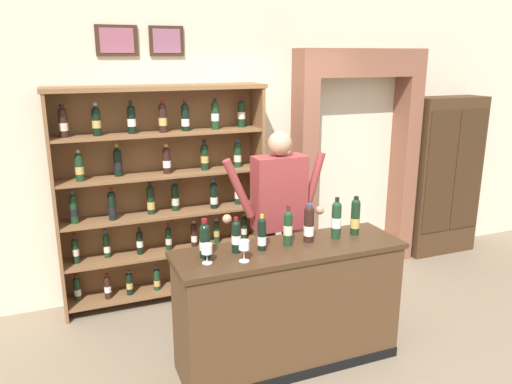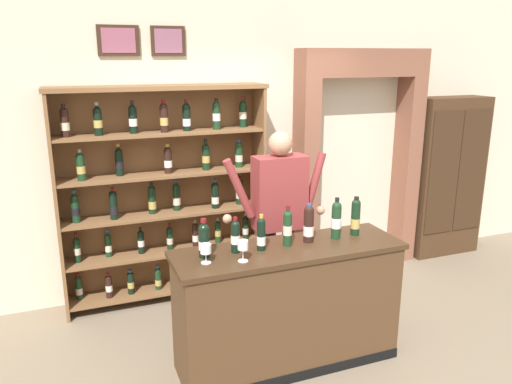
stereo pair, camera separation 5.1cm
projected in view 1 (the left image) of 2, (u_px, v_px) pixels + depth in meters
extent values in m
cube|color=#7A6B56|center=(293.00, 361.00, 4.08)|extent=(14.00, 14.00, 0.02)
cube|color=beige|center=(222.00, 130.00, 5.20)|extent=(12.00, 0.16, 3.29)
cube|color=#382316|center=(117.00, 40.00, 4.51)|extent=(0.37, 0.02, 0.27)
cube|color=#985169|center=(117.00, 40.00, 4.50)|extent=(0.30, 0.01, 0.22)
cube|color=#382316|center=(167.00, 41.00, 4.68)|extent=(0.32, 0.02, 0.27)
cube|color=#8E5770|center=(167.00, 41.00, 4.66)|extent=(0.26, 0.01, 0.22)
cube|color=brown|center=(55.00, 209.00, 4.49)|extent=(0.03, 0.35, 2.13)
cube|color=brown|center=(257.00, 188.00, 5.19)|extent=(0.03, 0.35, 2.13)
cube|color=brown|center=(160.00, 193.00, 4.99)|extent=(1.99, 0.02, 2.13)
cube|color=brown|center=(168.00, 288.00, 5.09)|extent=(1.93, 0.33, 0.02)
cylinder|color=#19381E|center=(77.00, 290.00, 4.78)|extent=(0.06, 0.06, 0.20)
sphere|color=#19381E|center=(76.00, 280.00, 4.75)|extent=(0.06, 0.06, 0.06)
cylinder|color=#19381E|center=(76.00, 278.00, 4.75)|extent=(0.03, 0.03, 0.06)
cylinder|color=maroon|center=(76.00, 276.00, 4.74)|extent=(0.03, 0.03, 0.03)
cylinder|color=silver|center=(78.00, 292.00, 4.79)|extent=(0.07, 0.07, 0.06)
cylinder|color=black|center=(108.00, 289.00, 4.82)|extent=(0.06, 0.06, 0.19)
sphere|color=black|center=(107.00, 279.00, 4.79)|extent=(0.06, 0.06, 0.06)
cylinder|color=black|center=(107.00, 277.00, 4.79)|extent=(0.03, 0.03, 0.06)
cylinder|color=maroon|center=(107.00, 275.00, 4.78)|extent=(0.03, 0.03, 0.03)
cylinder|color=silver|center=(108.00, 289.00, 4.82)|extent=(0.07, 0.07, 0.06)
cylinder|color=black|center=(130.00, 285.00, 4.90)|extent=(0.06, 0.06, 0.19)
sphere|color=black|center=(129.00, 275.00, 4.87)|extent=(0.06, 0.06, 0.06)
cylinder|color=black|center=(129.00, 273.00, 4.87)|extent=(0.03, 0.03, 0.06)
cylinder|color=navy|center=(129.00, 272.00, 4.86)|extent=(0.03, 0.03, 0.03)
cylinder|color=tan|center=(130.00, 285.00, 4.90)|extent=(0.07, 0.07, 0.06)
cylinder|color=#19381E|center=(157.00, 281.00, 5.00)|extent=(0.06, 0.06, 0.19)
sphere|color=#19381E|center=(156.00, 272.00, 4.97)|extent=(0.06, 0.06, 0.06)
cylinder|color=#19381E|center=(156.00, 269.00, 4.97)|extent=(0.03, 0.03, 0.06)
cylinder|color=navy|center=(156.00, 267.00, 4.96)|extent=(0.03, 0.03, 0.03)
cylinder|color=tan|center=(157.00, 283.00, 5.01)|extent=(0.07, 0.07, 0.06)
cylinder|color=black|center=(179.00, 278.00, 5.06)|extent=(0.06, 0.06, 0.18)
sphere|color=black|center=(178.00, 269.00, 5.04)|extent=(0.06, 0.06, 0.06)
cylinder|color=black|center=(178.00, 266.00, 5.03)|extent=(0.03, 0.03, 0.08)
cylinder|color=navy|center=(178.00, 264.00, 5.02)|extent=(0.03, 0.03, 0.03)
cylinder|color=silver|center=(179.00, 280.00, 5.07)|extent=(0.07, 0.07, 0.06)
cylinder|color=#19381E|center=(204.00, 271.00, 5.21)|extent=(0.06, 0.06, 0.20)
sphere|color=#19381E|center=(203.00, 262.00, 5.18)|extent=(0.06, 0.06, 0.06)
cylinder|color=#19381E|center=(203.00, 260.00, 5.17)|extent=(0.03, 0.03, 0.06)
cylinder|color=#B79338|center=(203.00, 259.00, 5.17)|extent=(0.03, 0.03, 0.03)
cylinder|color=tan|center=(204.00, 273.00, 5.21)|extent=(0.07, 0.07, 0.06)
cylinder|color=black|center=(224.00, 271.00, 5.24)|extent=(0.06, 0.06, 0.18)
sphere|color=black|center=(224.00, 262.00, 5.21)|extent=(0.06, 0.06, 0.06)
cylinder|color=black|center=(223.00, 260.00, 5.21)|extent=(0.03, 0.03, 0.06)
cylinder|color=navy|center=(223.00, 258.00, 5.20)|extent=(0.03, 0.03, 0.03)
cylinder|color=tan|center=(224.00, 271.00, 5.24)|extent=(0.07, 0.07, 0.06)
cylinder|color=black|center=(245.00, 266.00, 5.35)|extent=(0.06, 0.06, 0.19)
sphere|color=black|center=(245.00, 258.00, 5.32)|extent=(0.06, 0.06, 0.06)
cylinder|color=black|center=(245.00, 256.00, 5.31)|extent=(0.03, 0.03, 0.06)
cylinder|color=#99999E|center=(245.00, 254.00, 5.31)|extent=(0.03, 0.03, 0.03)
cylinder|color=black|center=(245.00, 266.00, 5.34)|extent=(0.07, 0.07, 0.06)
cube|color=brown|center=(166.00, 251.00, 4.99)|extent=(1.93, 0.33, 0.02)
cylinder|color=black|center=(76.00, 253.00, 4.66)|extent=(0.06, 0.06, 0.21)
sphere|color=black|center=(75.00, 242.00, 4.63)|extent=(0.06, 0.06, 0.06)
cylinder|color=black|center=(74.00, 238.00, 4.62)|extent=(0.03, 0.03, 0.08)
cylinder|color=maroon|center=(74.00, 235.00, 4.61)|extent=(0.03, 0.03, 0.03)
cylinder|color=beige|center=(76.00, 252.00, 4.66)|extent=(0.06, 0.06, 0.07)
cylinder|color=#19381E|center=(107.00, 247.00, 4.79)|extent=(0.06, 0.06, 0.19)
sphere|color=#19381E|center=(106.00, 237.00, 4.77)|extent=(0.06, 0.06, 0.06)
cylinder|color=#19381E|center=(106.00, 234.00, 4.76)|extent=(0.03, 0.03, 0.08)
cylinder|color=navy|center=(106.00, 231.00, 4.75)|extent=(0.03, 0.03, 0.03)
cylinder|color=silver|center=(107.00, 249.00, 4.80)|extent=(0.06, 0.06, 0.06)
cylinder|color=black|center=(140.00, 244.00, 4.87)|extent=(0.06, 0.06, 0.20)
sphere|color=black|center=(139.00, 234.00, 4.85)|extent=(0.06, 0.06, 0.06)
cylinder|color=black|center=(139.00, 231.00, 4.84)|extent=(0.02, 0.02, 0.07)
cylinder|color=black|center=(139.00, 229.00, 4.83)|extent=(0.03, 0.03, 0.03)
cylinder|color=silver|center=(140.00, 244.00, 4.87)|extent=(0.06, 0.06, 0.06)
cylinder|color=black|center=(169.00, 240.00, 4.99)|extent=(0.06, 0.06, 0.20)
sphere|color=black|center=(168.00, 230.00, 4.96)|extent=(0.06, 0.06, 0.06)
cylinder|color=black|center=(168.00, 227.00, 4.95)|extent=(0.03, 0.03, 0.07)
cylinder|color=maroon|center=(168.00, 225.00, 4.94)|extent=(0.03, 0.03, 0.03)
cylinder|color=beige|center=(169.00, 241.00, 4.99)|extent=(0.06, 0.06, 0.06)
cylinder|color=black|center=(194.00, 236.00, 5.07)|extent=(0.06, 0.06, 0.21)
sphere|color=black|center=(194.00, 226.00, 5.04)|extent=(0.06, 0.06, 0.06)
cylinder|color=black|center=(194.00, 224.00, 5.04)|extent=(0.02, 0.02, 0.06)
cylinder|color=#99999E|center=(194.00, 222.00, 5.03)|extent=(0.03, 0.03, 0.03)
cylinder|color=silver|center=(194.00, 238.00, 5.08)|extent=(0.06, 0.06, 0.07)
cylinder|color=#19381E|center=(217.00, 234.00, 5.16)|extent=(0.06, 0.06, 0.20)
sphere|color=#19381E|center=(216.00, 224.00, 5.14)|extent=(0.06, 0.06, 0.06)
cylinder|color=#19381E|center=(216.00, 222.00, 5.13)|extent=(0.02, 0.02, 0.06)
cylinder|color=#99999E|center=(216.00, 220.00, 5.12)|extent=(0.03, 0.03, 0.03)
cylinder|color=tan|center=(217.00, 233.00, 5.16)|extent=(0.06, 0.06, 0.06)
cylinder|color=black|center=(244.00, 230.00, 5.27)|extent=(0.06, 0.06, 0.20)
sphere|color=black|center=(244.00, 220.00, 5.24)|extent=(0.06, 0.06, 0.06)
cylinder|color=black|center=(244.00, 217.00, 5.23)|extent=(0.03, 0.03, 0.08)
cylinder|color=#99999E|center=(244.00, 214.00, 5.23)|extent=(0.03, 0.03, 0.03)
cylinder|color=silver|center=(244.00, 231.00, 5.28)|extent=(0.06, 0.06, 0.07)
cube|color=brown|center=(164.00, 214.00, 4.88)|extent=(1.93, 0.33, 0.02)
cylinder|color=#19381E|center=(74.00, 211.00, 4.55)|extent=(0.07, 0.07, 0.22)
sphere|color=#19381E|center=(73.00, 199.00, 4.52)|extent=(0.07, 0.07, 0.07)
cylinder|color=#19381E|center=(72.00, 195.00, 4.51)|extent=(0.03, 0.03, 0.08)
cylinder|color=navy|center=(72.00, 192.00, 4.50)|extent=(0.03, 0.03, 0.03)
cylinder|color=black|center=(74.00, 212.00, 4.55)|extent=(0.08, 0.08, 0.07)
cylinder|color=black|center=(112.00, 208.00, 4.64)|extent=(0.07, 0.07, 0.23)
sphere|color=black|center=(111.00, 195.00, 4.61)|extent=(0.07, 0.07, 0.07)
cylinder|color=black|center=(111.00, 192.00, 4.60)|extent=(0.03, 0.03, 0.07)
cylinder|color=maroon|center=(111.00, 190.00, 4.60)|extent=(0.03, 0.03, 0.03)
cylinder|color=black|center=(113.00, 211.00, 4.65)|extent=(0.08, 0.08, 0.07)
cylinder|color=black|center=(151.00, 202.00, 4.82)|extent=(0.07, 0.07, 0.23)
sphere|color=black|center=(150.00, 190.00, 4.79)|extent=(0.07, 0.07, 0.07)
cylinder|color=black|center=(150.00, 186.00, 4.78)|extent=(0.03, 0.03, 0.07)
cylinder|color=black|center=(150.00, 184.00, 4.77)|extent=(0.03, 0.03, 0.03)
cylinder|color=tan|center=(151.00, 205.00, 4.83)|extent=(0.08, 0.08, 0.08)
cylinder|color=black|center=(175.00, 199.00, 4.93)|extent=(0.07, 0.07, 0.23)
sphere|color=black|center=(175.00, 187.00, 4.90)|extent=(0.07, 0.07, 0.07)
cylinder|color=black|center=(175.00, 184.00, 4.89)|extent=(0.03, 0.03, 0.08)
cylinder|color=navy|center=(175.00, 181.00, 4.88)|extent=(0.03, 0.03, 0.03)
cylinder|color=beige|center=(175.00, 201.00, 4.93)|extent=(0.08, 0.08, 0.07)
cylinder|color=black|center=(214.00, 197.00, 5.00)|extent=(0.07, 0.07, 0.22)
sphere|color=black|center=(214.00, 186.00, 4.97)|extent=(0.07, 0.07, 0.07)
cylinder|color=black|center=(214.00, 183.00, 4.96)|extent=(0.03, 0.03, 0.07)
cylinder|color=navy|center=(214.00, 181.00, 4.95)|extent=(0.04, 0.04, 0.03)
cylinder|color=silver|center=(214.00, 200.00, 5.01)|extent=(0.08, 0.08, 0.07)
cylinder|color=black|center=(238.00, 193.00, 5.14)|extent=(0.07, 0.07, 0.23)
sphere|color=black|center=(238.00, 182.00, 5.11)|extent=(0.07, 0.07, 0.07)
cylinder|color=black|center=(238.00, 180.00, 5.10)|extent=(0.03, 0.03, 0.06)
cylinder|color=maroon|center=(238.00, 178.00, 5.10)|extent=(0.04, 0.04, 0.03)
cylinder|color=silver|center=(238.00, 195.00, 5.14)|extent=(0.08, 0.08, 0.07)
cube|color=brown|center=(162.00, 174.00, 4.78)|extent=(1.93, 0.33, 0.02)
cylinder|color=#19381E|center=(80.00, 169.00, 4.45)|extent=(0.08, 0.08, 0.21)
sphere|color=#19381E|center=(78.00, 157.00, 4.42)|extent=(0.07, 0.07, 0.07)
cylinder|color=#19381E|center=(78.00, 154.00, 4.42)|extent=(0.03, 0.03, 0.07)
cylinder|color=#99999E|center=(78.00, 151.00, 4.41)|extent=(0.03, 0.03, 0.03)
cylinder|color=tan|center=(80.00, 170.00, 4.45)|extent=(0.08, 0.08, 0.07)
cylinder|color=black|center=(118.00, 165.00, 4.64)|extent=(0.08, 0.08, 0.21)
sphere|color=black|center=(117.00, 153.00, 4.61)|extent=(0.07, 0.07, 0.07)
cylinder|color=black|center=(117.00, 149.00, 4.60)|extent=(0.03, 0.03, 0.08)
cylinder|color=#B79338|center=(116.00, 146.00, 4.59)|extent=(0.03, 0.03, 0.03)
cylinder|color=black|center=(118.00, 165.00, 4.64)|extent=(0.08, 0.08, 0.07)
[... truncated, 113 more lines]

